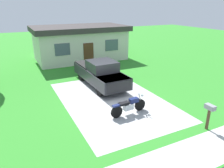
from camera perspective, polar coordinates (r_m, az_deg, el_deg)
ground_plane at (r=13.19m, az=0.06°, el=-4.31°), size 80.00×80.00×0.00m
driveway_pad at (r=13.19m, az=0.06°, el=-4.30°), size 5.78×8.92×0.01m
sidewalk_strip at (r=9.03m, az=18.29°, el=-18.57°), size 36.00×1.80×0.01m
motorcycle at (r=11.44m, az=4.59°, el=-5.86°), size 2.21×0.70×1.09m
pickup_truck at (r=15.38m, az=-3.35°, el=3.13°), size 2.15×5.68×1.90m
mailbox at (r=10.81m, az=24.73°, el=-6.48°), size 0.26×0.48×1.26m
neighbor_house at (r=23.21m, az=-8.59°, el=11.00°), size 9.60×5.60×3.50m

